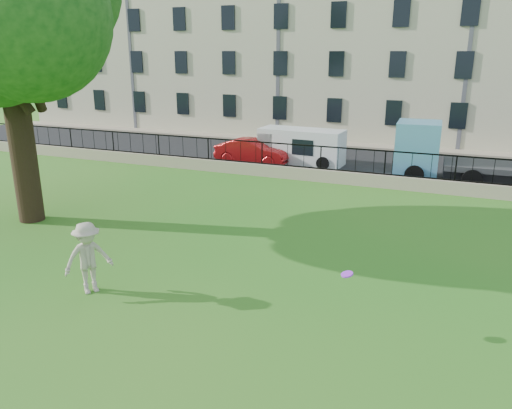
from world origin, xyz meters
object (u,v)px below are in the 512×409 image
at_px(frisbee, 347,274).
at_px(blue_truck, 469,154).
at_px(man, 88,258).
at_px(tree, 1,1).
at_px(red_sedan, 253,152).
at_px(white_van, 301,147).

height_order(frisbee, blue_truck, blue_truck).
height_order(man, frisbee, man).
bearing_deg(man, frisbee, -48.93).
bearing_deg(frisbee, tree, 165.78).
bearing_deg(blue_truck, red_sedan, 177.76).
xyz_separation_m(frisbee, white_van, (-6.00, 16.11, -0.36)).
bearing_deg(white_van, tree, -113.13).
bearing_deg(tree, red_sedan, 71.26).
distance_m(red_sedan, blue_truck, 11.02).
height_order(tree, red_sedan, tree).
xyz_separation_m(frisbee, blue_truck, (2.50, 15.11, 0.06)).
xyz_separation_m(man, white_van, (0.50, 16.84, 0.01)).
distance_m(man, blue_truck, 18.23).
relative_size(tree, white_van, 2.44).
bearing_deg(red_sedan, frisbee, -150.45).
xyz_separation_m(white_van, blue_truck, (8.50, -1.00, 0.43)).
relative_size(frisbee, red_sedan, 0.07).
relative_size(man, frisbee, 7.05).
xyz_separation_m(man, blue_truck, (9.00, 15.84, 0.44)).
xyz_separation_m(red_sedan, white_van, (2.50, 1.00, 0.28)).
distance_m(tree, man, 9.78).
distance_m(man, white_van, 16.85).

